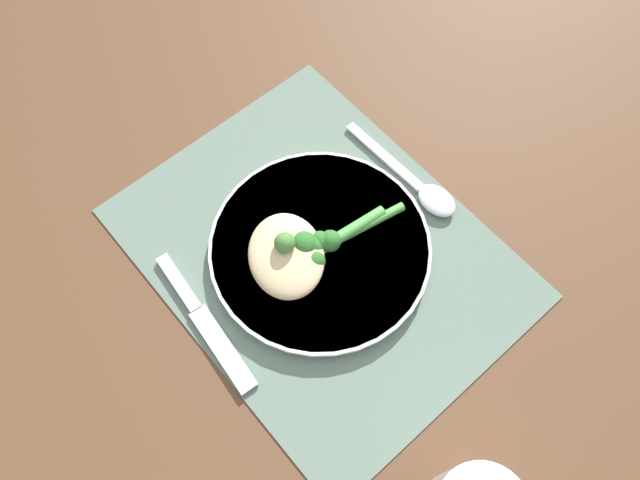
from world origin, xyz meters
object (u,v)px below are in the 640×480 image
plate (320,248)px  chicken_fillet (286,256)px  broccoli_stalk_right (336,235)px  spoon (424,190)px  knife (203,318)px  broccoli_stalk_front (319,246)px

plate → chicken_fillet: (0.01, 0.04, 0.02)m
broccoli_stalk_right → spoon: broccoli_stalk_right is taller
plate → broccoli_stalk_right: 0.02m
broccoli_stalk_right → knife: 0.17m
chicken_fillet → broccoli_stalk_right: 0.06m
broccoli_stalk_right → knife: bearing=91.9°
broccoli_stalk_front → spoon: bearing=-90.4°
plate → spoon: 0.14m
spoon → chicken_fillet: bearing=-11.8°
chicken_fillet → spoon: chicken_fillet is taller
knife → spoon: size_ratio=1.06×
broccoli_stalk_front → chicken_fillet: bearing=75.2°
broccoli_stalk_right → spoon: size_ratio=0.65×
chicken_fillet → knife: chicken_fillet is taller
broccoli_stalk_front → knife: bearing=87.1°
chicken_fillet → broccoli_stalk_front: (-0.01, -0.03, -0.00)m
broccoli_stalk_front → broccoli_stalk_right: broccoli_stalk_front is taller
broccoli_stalk_front → spoon: 0.15m
plate → chicken_fillet: chicken_fillet is taller
knife → broccoli_stalk_front: bearing=175.2°
plate → chicken_fillet: size_ratio=1.91×
spoon → knife: bearing=-10.2°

